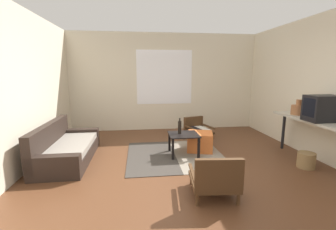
{
  "coord_description": "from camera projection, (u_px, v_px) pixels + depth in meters",
  "views": [
    {
      "loc": [
        -0.72,
        -3.56,
        1.63
      ],
      "look_at": [
        -0.15,
        1.03,
        0.78
      ],
      "focal_mm": 24.82,
      "sensor_mm": 36.0,
      "label": 1
    }
  ],
  "objects": [
    {
      "name": "side_wall_right",
      "position": [
        325.0,
        88.0,
        4.23
      ],
      "size": [
        0.12,
        6.6,
        2.7
      ],
      "primitive_type": "cube",
      "color": "beige",
      "rests_on": "ground"
    },
    {
      "name": "clay_vase",
      "position": [
        298.0,
        109.0,
        4.5
      ],
      "size": [
        0.26,
        0.26,
        0.3
      ],
      "color": "#935B38",
      "rests_on": "console_shelf"
    },
    {
      "name": "far_wall_with_window",
      "position": [
        164.0,
        82.0,
        6.6
      ],
      "size": [
        5.6,
        0.13,
        2.7
      ],
      "color": "beige",
      "rests_on": "ground"
    },
    {
      "name": "ground_plane",
      "position": [
        184.0,
        172.0,
        3.86
      ],
      "size": [
        7.8,
        7.8,
        0.0
      ],
      "primitive_type": "plane",
      "color": "#56331E"
    },
    {
      "name": "couch",
      "position": [
        66.0,
        149.0,
        4.35
      ],
      "size": [
        0.82,
        1.87,
        0.71
      ],
      "color": "black",
      "rests_on": "ground"
    },
    {
      "name": "wicker_basket",
      "position": [
        306.0,
        160.0,
        4.02
      ],
      "size": [
        0.29,
        0.29,
        0.27
      ],
      "primitive_type": "cylinder",
      "color": "olive",
      "rests_on": "ground"
    },
    {
      "name": "glass_bottle",
      "position": [
        180.0,
        127.0,
        4.6
      ],
      "size": [
        0.07,
        0.07,
        0.31
      ],
      "color": "black",
      "rests_on": "coffee_table"
    },
    {
      "name": "area_rug",
      "position": [
        175.0,
        155.0,
        4.63
      ],
      "size": [
        1.87,
        1.84,
        0.01
      ],
      "color": "#38332D",
      "rests_on": "ground"
    },
    {
      "name": "armchair_by_window",
      "position": [
        198.0,
        128.0,
        5.91
      ],
      "size": [
        0.71,
        0.76,
        0.49
      ],
      "color": "#472D19",
      "rests_on": "ground"
    },
    {
      "name": "ottoman_orange",
      "position": [
        200.0,
        142.0,
        4.89
      ],
      "size": [
        0.63,
        0.63,
        0.39
      ],
      "primitive_type": "cube",
      "rotation": [
        0.0,
        0.0,
        -0.26
      ],
      "color": "#D1662D",
      "rests_on": "ground"
    },
    {
      "name": "crt_television",
      "position": [
        323.0,
        108.0,
        3.89
      ],
      "size": [
        0.53,
        0.36,
        0.44
      ],
      "color": "black",
      "rests_on": "console_shelf"
    },
    {
      "name": "coffee_table",
      "position": [
        184.0,
        138.0,
        4.6
      ],
      "size": [
        0.58,
        0.56,
        0.43
      ],
      "color": "black",
      "rests_on": "ground"
    },
    {
      "name": "console_shelf",
      "position": [
        315.0,
        124.0,
        4.09
      ],
      "size": [
        0.47,
        1.82,
        0.82
      ],
      "color": "#B2AD9E",
      "rests_on": "ground"
    },
    {
      "name": "side_wall_left",
      "position": [
        13.0,
        91.0,
        3.58
      ],
      "size": [
        0.12,
        6.6,
        2.7
      ],
      "primitive_type": "cube",
      "color": "beige",
      "rests_on": "ground"
    },
    {
      "name": "armchair_striped_foreground",
      "position": [
        215.0,
        178.0,
        3.03
      ],
      "size": [
        0.65,
        0.69,
        0.61
      ],
      "color": "#472D19",
      "rests_on": "ground"
    }
  ]
}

